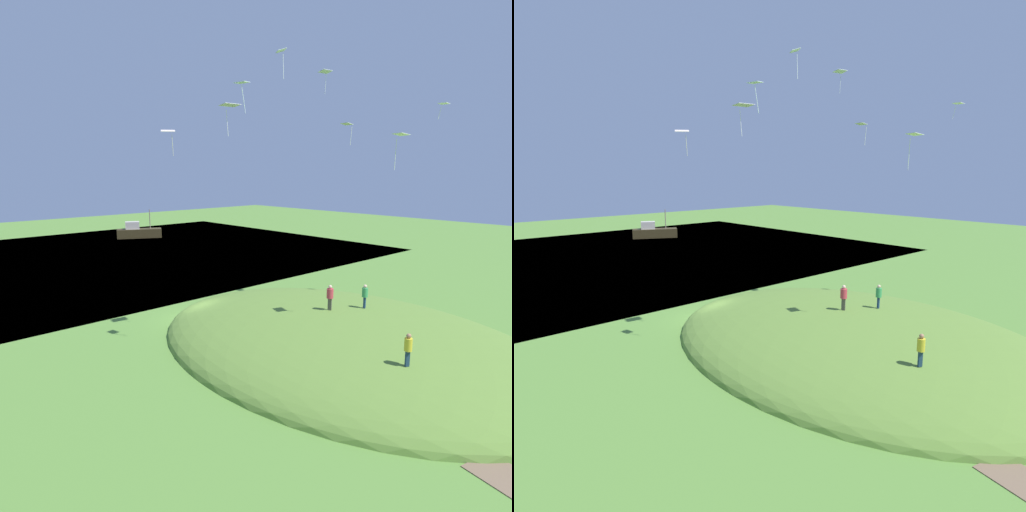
{
  "view_description": "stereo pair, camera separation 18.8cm",
  "coord_description": "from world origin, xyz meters",
  "views": [
    {
      "loc": [
        27.36,
        -18.82,
        11.02
      ],
      "look_at": [
        3.4,
        3.25,
        4.86
      ],
      "focal_mm": 32.06,
      "sensor_mm": 36.0,
      "label": 1
    },
    {
      "loc": [
        27.48,
        -18.68,
        11.02
      ],
      "look_at": [
        3.4,
        3.25,
        4.86
      ],
      "focal_mm": 32.06,
      "sensor_mm": 36.0,
      "label": 2
    }
  ],
  "objects": [
    {
      "name": "person_with_child",
      "position": [
        17.14,
        0.47,
        2.77
      ],
      "size": [
        0.5,
        0.5,
        1.65
      ],
      "rotation": [
        0.0,
        0.0,
        4.26
      ],
      "color": "#1C344A",
      "rests_on": "grass_hill"
    },
    {
      "name": "boat_on_lake",
      "position": [
        -40.61,
        17.44,
        0.94
      ],
      "size": [
        5.15,
        7.25,
        4.61
      ],
      "rotation": [
        0.0,
        0.0,
        4.23
      ],
      "color": "#352D17",
      "rests_on": "lake_water"
    },
    {
      "name": "ground_plane",
      "position": [
        0.0,
        0.0,
        0.0
      ],
      "size": [
        160.0,
        160.0,
        0.0
      ],
      "primitive_type": "plane",
      "color": "#558234"
    },
    {
      "name": "person_on_hilltop",
      "position": [
        10.96,
        5.98,
        3.07
      ],
      "size": [
        0.47,
        0.47,
        1.59
      ],
      "rotation": [
        0.0,
        0.0,
        1.84
      ],
      "color": "navy",
      "rests_on": "grass_hill"
    },
    {
      "name": "grass_hill",
      "position": [
        10.83,
        3.89,
        0.0
      ],
      "size": [
        27.09,
        19.68,
        4.25
      ],
      "primitive_type": "ellipsoid",
      "color": "olive",
      "rests_on": "ground_plane"
    },
    {
      "name": "kite_0",
      "position": [
        8.02,
        -2.02,
        15.48
      ],
      "size": [
        0.83,
        0.65,
        1.65
      ],
      "color": "white"
    },
    {
      "name": "lake_water",
      "position": [
        -28.84,
        0.0,
        -0.2
      ],
      "size": [
        49.32,
        80.0,
        0.4
      ],
      "primitive_type": "cube",
      "color": "slate",
      "rests_on": "ground_plane"
    },
    {
      "name": "kite_3",
      "position": [
        0.17,
        14.55,
        19.48
      ],
      "size": [
        0.9,
        1.2,
        1.95
      ],
      "color": "white"
    },
    {
      "name": "person_watching_kites",
      "position": [
        9.75,
        3.87,
        3.15
      ],
      "size": [
        0.56,
        0.56,
        1.66
      ],
      "rotation": [
        0.0,
        0.0,
        0.38
      ],
      "color": "#4F4A3E",
      "rests_on": "grass_hill"
    },
    {
      "name": "kite_4",
      "position": [
        4.95,
        11.54,
        14.46
      ],
      "size": [
        0.94,
        0.72,
        1.72
      ],
      "color": "silver"
    },
    {
      "name": "kite_2",
      "position": [
        13.77,
        4.45,
        12.8
      ],
      "size": [
        1.02,
        0.87,
        2.0
      ],
      "color": "white"
    },
    {
      "name": "kite_5",
      "position": [
        0.34,
        -1.86,
        13.48
      ],
      "size": [
        1.04,
        1.13,
        1.71
      ],
      "color": "#F5DDD1"
    },
    {
      "name": "kite_6",
      "position": [
        12.18,
        12.52,
        15.41
      ],
      "size": [
        0.71,
        0.93,
        1.04
      ],
      "color": "white"
    },
    {
      "name": "kite_1",
      "position": [
        4.87,
        4.17,
        18.64
      ],
      "size": [
        1.05,
        0.96,
        1.93
      ],
      "color": "white"
    },
    {
      "name": "kite_7",
      "position": [
        5.3,
        -0.64,
        14.77
      ],
      "size": [
        0.92,
        1.22,
        1.88
      ],
      "color": "white"
    }
  ]
}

